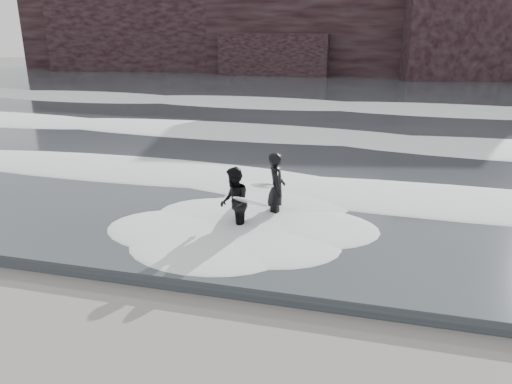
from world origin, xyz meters
TOP-DOWN VIEW (x-y plane):
  - sea at (0.00, 29.00)m, footprint 90.00×52.00m
  - headland at (0.00, 46.00)m, footprint 70.00×9.00m
  - foam_near at (0.00, 9.00)m, footprint 60.00×3.20m
  - foam_mid at (0.00, 16.00)m, footprint 60.00×4.00m
  - foam_far at (0.00, 25.00)m, footprint 60.00×4.80m
  - surfer_left at (-0.30, 7.01)m, footprint 1.35×2.06m
  - surfer_right at (-0.98, 5.84)m, footprint 1.24×1.88m

SIDE VIEW (x-z plane):
  - sea at x=0.00m, z-range 0.00..0.30m
  - foam_near at x=0.00m, z-range 0.30..0.50m
  - foam_mid at x=0.00m, z-range 0.30..0.54m
  - foam_far at x=0.00m, z-range 0.30..0.60m
  - surfer_right at x=-0.98m, z-range 0.01..1.76m
  - surfer_left at x=-0.30m, z-range 0.01..1.89m
  - headland at x=0.00m, z-range 0.00..10.00m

